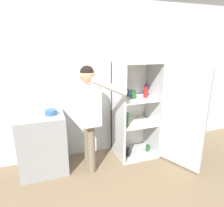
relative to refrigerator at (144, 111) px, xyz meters
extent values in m
plane|color=#7A664C|center=(-0.31, -0.55, -0.81)|extent=(12.00, 12.00, 0.00)
cube|color=silver|center=(-0.31, 0.43, 0.47)|extent=(7.00, 0.06, 2.55)
cube|color=#B7BABC|center=(-0.11, 0.09, -0.79)|extent=(0.67, 0.58, 0.04)
cube|color=#B7BABC|center=(-0.11, 0.09, 0.79)|extent=(0.67, 0.58, 0.04)
cube|color=white|center=(-0.11, 0.36, 0.00)|extent=(0.67, 0.03, 1.55)
cube|color=#B7BABC|center=(-0.43, 0.09, 0.00)|extent=(0.04, 0.58, 1.55)
cube|color=#B7BABC|center=(0.20, 0.09, 0.00)|extent=(0.03, 0.58, 1.55)
cube|color=white|center=(-0.11, 0.09, -0.23)|extent=(0.60, 0.51, 0.02)
cube|color=white|center=(-0.11, 0.09, 0.19)|extent=(0.60, 0.51, 0.02)
cube|color=#B7BABC|center=(0.38, -0.50, 0.00)|extent=(0.31, 0.63, 1.55)
cylinder|color=#723884|center=(-0.30, 0.27, 0.33)|extent=(0.09, 0.09, 0.24)
cylinder|color=#1E5123|center=(0.11, 0.03, -0.72)|extent=(0.06, 0.06, 0.11)
cylinder|color=#1E5123|center=(-0.18, 0.06, 0.28)|extent=(0.08, 0.08, 0.14)
cylinder|color=#723884|center=(-0.28, 0.30, -0.69)|extent=(0.06, 0.06, 0.16)
cylinder|color=#723884|center=(0.14, 0.24, 0.30)|extent=(0.06, 0.06, 0.18)
cylinder|color=teal|center=(-0.19, 0.26, 0.26)|extent=(0.08, 0.08, 0.11)
cylinder|color=#1E5123|center=(-0.35, -0.05, -0.10)|extent=(0.09, 0.09, 0.23)
cylinder|color=maroon|center=(0.04, 0.06, 0.30)|extent=(0.07, 0.07, 0.18)
cylinder|color=black|center=(-0.28, -0.01, -0.70)|extent=(0.07, 0.07, 0.15)
cylinder|color=#726656|center=(-0.97, 0.00, -0.42)|extent=(0.11, 0.11, 0.77)
cylinder|color=#726656|center=(-0.95, -0.18, -0.42)|extent=(0.11, 0.11, 0.77)
cube|color=silver|center=(-0.96, -0.09, 0.23)|extent=(0.28, 0.46, 0.54)
sphere|color=tan|center=(-0.96, -0.09, 0.64)|extent=(0.21, 0.21, 0.21)
sphere|color=black|center=(-0.96, -0.09, 0.68)|extent=(0.19, 0.19, 0.19)
cylinder|color=silver|center=(-0.98, 0.15, 0.21)|extent=(0.09, 0.09, 0.51)
cylinder|color=silver|center=(-0.71, -0.32, 0.51)|extent=(0.51, 0.13, 0.30)
cube|color=gray|center=(-1.62, 0.10, -0.37)|extent=(0.66, 0.56, 0.88)
cylinder|color=#335B8E|center=(-1.47, 0.10, 0.11)|extent=(0.17, 0.17, 0.07)
camera|label=1|loc=(-1.54, -2.76, 1.04)|focal=32.00mm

